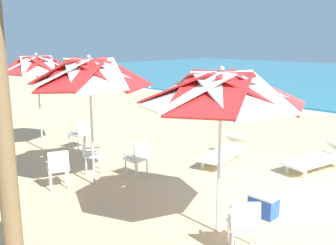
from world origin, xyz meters
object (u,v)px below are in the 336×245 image
at_px(plastic_chair_1, 58,167).
at_px(plastic_chair_4, 79,132).
at_px(plastic_chair_0, 244,222).
at_px(sun_lounger_2, 225,151).
at_px(cooler_box, 263,205).
at_px(beach_umbrella_1, 89,74).
at_px(sun_lounger_1, 319,158).
at_px(beach_umbrella_0, 221,90).
at_px(plastic_chair_2, 90,152).
at_px(plastic_chair_3, 138,157).
at_px(beach_umbrella_2, 37,66).

relative_size(plastic_chair_1, plastic_chair_4, 1.00).
xyz_separation_m(plastic_chair_0, sun_lounger_2, (-2.80, 3.37, -0.22)).
bearing_deg(plastic_chair_0, cooler_box, 108.31).
bearing_deg(beach_umbrella_1, plastic_chair_0, 0.26).
bearing_deg(sun_lounger_1, plastic_chair_4, -150.64).
bearing_deg(sun_lounger_1, beach_umbrella_0, -88.16).
xyz_separation_m(plastic_chair_1, cooler_box, (3.77, 1.98, -0.30)).
distance_m(plastic_chair_2, plastic_chair_3, 1.23).
distance_m(plastic_chair_4, sun_lounger_2, 4.28).
bearing_deg(plastic_chair_4, beach_umbrella_2, -131.08).
bearing_deg(plastic_chair_3, plastic_chair_0, -15.33).
bearing_deg(beach_umbrella_1, beach_umbrella_0, 4.59).
bearing_deg(beach_umbrella_2, beach_umbrella_0, -2.01).
height_order(plastic_chair_1, plastic_chair_4, same).
height_order(plastic_chair_2, sun_lounger_1, plastic_chair_2).
bearing_deg(cooler_box, plastic_chair_0, -71.69).
bearing_deg(cooler_box, beach_umbrella_0, -102.31).
bearing_deg(plastic_chair_4, cooler_box, 0.19).
distance_m(plastic_chair_1, plastic_chair_4, 3.04).
distance_m(plastic_chair_3, sun_lounger_1, 4.47).
height_order(plastic_chair_1, plastic_chair_2, same).
bearing_deg(beach_umbrella_2, cooler_box, 6.98).
distance_m(plastic_chair_0, beach_umbrella_2, 7.51).
distance_m(plastic_chair_1, plastic_chair_3, 1.78).
xyz_separation_m(beach_umbrella_0, cooler_box, (0.23, 1.06, -2.17)).
bearing_deg(beach_umbrella_2, plastic_chair_4, 48.92).
distance_m(beach_umbrella_1, sun_lounger_2, 4.16).
bearing_deg(plastic_chair_3, plastic_chair_1, -112.57).
bearing_deg(beach_umbrella_2, plastic_chair_3, 7.58).
xyz_separation_m(plastic_chair_2, sun_lounger_1, (3.80, 4.13, -0.22)).
xyz_separation_m(beach_umbrella_1, plastic_chair_4, (-2.66, 1.30, -1.94)).
bearing_deg(sun_lounger_2, plastic_chair_0, -50.26).
distance_m(plastic_chair_0, plastic_chair_3, 3.65).
relative_size(plastic_chair_1, plastic_chair_2, 1.00).
height_order(plastic_chair_3, cooler_box, plastic_chair_3).
relative_size(plastic_chair_1, plastic_chair_3, 1.00).
height_order(beach_umbrella_2, cooler_box, beach_umbrella_2).
height_order(beach_umbrella_1, sun_lounger_2, beach_umbrella_1).
relative_size(plastic_chair_3, plastic_chair_4, 1.00).
bearing_deg(plastic_chair_3, sun_lounger_2, 73.46).
xyz_separation_m(beach_umbrella_1, sun_lounger_1, (3.07, 4.52, -2.15)).
bearing_deg(plastic_chair_2, plastic_chair_1, -69.55).
xyz_separation_m(beach_umbrella_2, cooler_box, (6.81, 0.83, -2.23)).
relative_size(beach_umbrella_2, sun_lounger_1, 1.25).
relative_size(plastic_chair_1, cooler_box, 1.73).
relative_size(plastic_chair_0, plastic_chair_1, 1.00).
distance_m(plastic_chair_4, cooler_box, 6.10).
bearing_deg(sun_lounger_2, beach_umbrella_1, -107.43).
relative_size(plastic_chair_2, plastic_chair_3, 1.00).
distance_m(plastic_chair_2, sun_lounger_2, 3.50).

